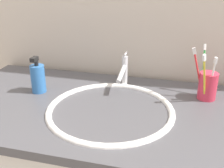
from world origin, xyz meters
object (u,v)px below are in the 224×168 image
Objects in this scene: toothbrush_green at (204,66)px; soap_dispenser at (38,78)px; faucet at (123,71)px; toothbrush_red at (198,70)px; toothbrush_yellow at (204,75)px; toothbrush_cup at (208,86)px; toothbrush_white at (212,76)px.

soap_dispenser is (-0.64, -0.15, -0.05)m from toothbrush_green.
toothbrush_red is (0.29, -0.03, 0.04)m from faucet.
toothbrush_cup is at bearing 65.93° from toothbrush_yellow.
toothbrush_cup is at bearing -5.02° from faucet.
toothbrush_yellow is 0.64m from soap_dispenser.
faucet is 0.34m from toothbrush_cup.
toothbrush_yellow is 1.28× the size of soap_dispenser.
toothbrush_cup is 0.67m from soap_dispenser.
toothbrush_cup is 0.08m from toothbrush_red.
toothbrush_cup is at bearing 9.20° from soap_dispenser.
toothbrush_red is 1.00× the size of toothbrush_green.
soap_dispenser is (-0.66, -0.11, 0.01)m from toothbrush_cup.
soap_dispenser is (-0.67, -0.08, -0.04)m from toothbrush_white.
soap_dispenser is at bearing -174.85° from toothbrush_yellow.
faucet is 0.84× the size of toothbrush_yellow.
toothbrush_white is 0.08m from toothbrush_green.
toothbrush_white reaches higher than toothbrush_cup.
toothbrush_cup is (0.34, -0.03, -0.02)m from faucet.
toothbrush_cup is at bearing -66.51° from toothbrush_green.
toothbrush_green is at bearing 111.94° from toothbrush_white.
toothbrush_white is at bearing 7.08° from soap_dispenser.
toothbrush_green is at bearing 63.81° from toothbrush_red.
toothbrush_white is at bearing -8.81° from faucet.
faucet is 0.35m from toothbrush_white.
faucet is at bearing 165.93° from toothbrush_yellow.
toothbrush_green reaches higher than faucet.
toothbrush_green is (0.32, 0.02, 0.04)m from faucet.
toothbrush_green is 0.10m from toothbrush_yellow.
toothbrush_red is at bearing -178.31° from toothbrush_cup.
soap_dispenser is at bearing -166.45° from toothbrush_green.
soap_dispenser is (-0.61, -0.11, -0.05)m from toothbrush_red.
faucet is at bearing -176.85° from toothbrush_green.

